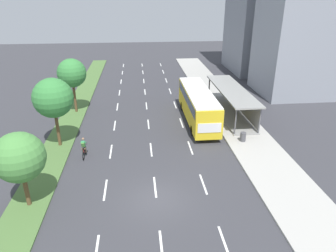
{
  "coord_description": "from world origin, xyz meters",
  "views": [
    {
      "loc": [
        -0.92,
        -17.06,
        12.81
      ],
      "look_at": [
        1.73,
        9.46,
        1.2
      ],
      "focal_mm": 33.19,
      "sensor_mm": 36.0,
      "label": 1
    }
  ],
  "objects_px": {
    "median_tree_third": "(72,73)",
    "bus": "(198,103)",
    "bus_shelter": "(233,99)",
    "trash_bin": "(243,137)",
    "cyclist": "(84,148)",
    "median_tree_second": "(53,98)",
    "median_tree_nearest": "(19,157)"
  },
  "relations": [
    {
      "from": "bus_shelter",
      "to": "median_tree_third",
      "type": "bearing_deg",
      "value": 172.05
    },
    {
      "from": "bus_shelter",
      "to": "cyclist",
      "type": "distance_m",
      "value": 17.28
    },
    {
      "from": "median_tree_second",
      "to": "median_tree_third",
      "type": "distance_m",
      "value": 8.49
    },
    {
      "from": "median_tree_nearest",
      "to": "median_tree_second",
      "type": "bearing_deg",
      "value": 89.01
    },
    {
      "from": "bus",
      "to": "median_tree_third",
      "type": "bearing_deg",
      "value": 163.61
    },
    {
      "from": "trash_bin",
      "to": "median_tree_nearest",
      "type": "bearing_deg",
      "value": -155.64
    },
    {
      "from": "bus",
      "to": "median_tree_third",
      "type": "height_order",
      "value": "median_tree_third"
    },
    {
      "from": "bus_shelter",
      "to": "cyclist",
      "type": "height_order",
      "value": "bus_shelter"
    },
    {
      "from": "cyclist",
      "to": "median_tree_nearest",
      "type": "bearing_deg",
      "value": -112.63
    },
    {
      "from": "median_tree_second",
      "to": "trash_bin",
      "type": "relative_size",
      "value": 7.2
    },
    {
      "from": "median_tree_nearest",
      "to": "median_tree_third",
      "type": "relative_size",
      "value": 0.83
    },
    {
      "from": "median_tree_second",
      "to": "bus_shelter",
      "type": "bearing_deg",
      "value": 18.89
    },
    {
      "from": "bus",
      "to": "cyclist",
      "type": "bearing_deg",
      "value": -148.07
    },
    {
      "from": "median_tree_third",
      "to": "trash_bin",
      "type": "height_order",
      "value": "median_tree_third"
    },
    {
      "from": "median_tree_third",
      "to": "median_tree_nearest",
      "type": "bearing_deg",
      "value": -90.57
    },
    {
      "from": "bus_shelter",
      "to": "median_tree_third",
      "type": "relative_size",
      "value": 2.01
    },
    {
      "from": "bus",
      "to": "median_tree_third",
      "type": "distance_m",
      "value": 14.11
    },
    {
      "from": "bus_shelter",
      "to": "trash_bin",
      "type": "height_order",
      "value": "bus_shelter"
    },
    {
      "from": "bus",
      "to": "cyclist",
      "type": "height_order",
      "value": "bus"
    },
    {
      "from": "median_tree_nearest",
      "to": "median_tree_second",
      "type": "distance_m",
      "value": 8.55
    },
    {
      "from": "bus_shelter",
      "to": "trash_bin",
      "type": "distance_m",
      "value": 7.16
    },
    {
      "from": "bus_shelter",
      "to": "median_tree_third",
      "type": "xyz_separation_m",
      "value": [
        -17.61,
        2.46,
        2.7
      ]
    },
    {
      "from": "cyclist",
      "to": "median_tree_nearest",
      "type": "relative_size",
      "value": 0.36
    },
    {
      "from": "median_tree_third",
      "to": "bus",
      "type": "bearing_deg",
      "value": -16.39
    },
    {
      "from": "median_tree_nearest",
      "to": "bus",
      "type": "bearing_deg",
      "value": 44.06
    },
    {
      "from": "bus",
      "to": "median_tree_nearest",
      "type": "xyz_separation_m",
      "value": [
        -13.5,
        -13.06,
        1.51
      ]
    },
    {
      "from": "bus_shelter",
      "to": "bus",
      "type": "xyz_separation_m",
      "value": [
        -4.28,
        -1.46,
        0.2
      ]
    },
    {
      "from": "bus_shelter",
      "to": "cyclist",
      "type": "relative_size",
      "value": 6.66
    },
    {
      "from": "cyclist",
      "to": "median_tree_second",
      "type": "height_order",
      "value": "median_tree_second"
    },
    {
      "from": "bus",
      "to": "median_tree_second",
      "type": "relative_size",
      "value": 1.84
    },
    {
      "from": "bus",
      "to": "trash_bin",
      "type": "xyz_separation_m",
      "value": [
        3.2,
        -5.5,
        -1.49
      ]
    },
    {
      "from": "bus_shelter",
      "to": "bus",
      "type": "bearing_deg",
      "value": -161.13
    }
  ]
}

